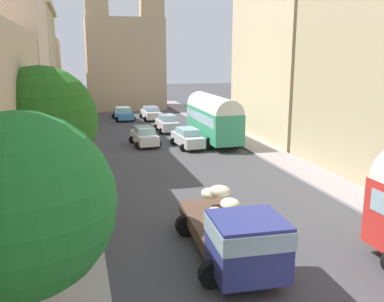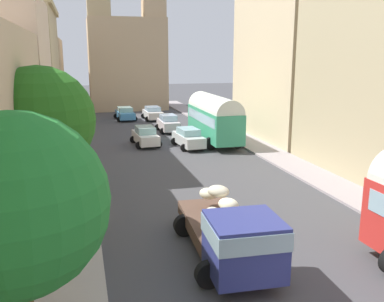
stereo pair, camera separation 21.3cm
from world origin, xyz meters
name	(u,v)px [view 1 (the left image)]	position (x,y,z in m)	size (l,w,h in m)	color
ground_plane	(169,152)	(0.00, 27.00, 0.00)	(154.00, 154.00, 0.00)	#434246
sidewalk_left	(72,157)	(-7.25, 27.00, 0.07)	(2.50, 70.00, 0.14)	#AFA79F
sidewalk_right	(256,146)	(7.25, 27.00, 0.07)	(2.50, 70.00, 0.14)	#9D9294
building_left_2	(8,84)	(-10.95, 26.09, 5.46)	(4.90, 10.30, 10.92)	beige
building_left_3	(25,70)	(-11.20, 39.10, 5.93)	(5.94, 14.15, 11.81)	tan
building_left_4	(36,76)	(-11.49, 53.74, 4.65)	(5.98, 13.37, 9.29)	tan
building_right_2	(279,64)	(10.60, 30.15, 6.53)	(4.19, 12.24, 13.07)	beige
distant_church	(125,54)	(0.00, 54.76, 7.46)	(10.30, 7.27, 21.06)	tan
parked_bus_1	(213,117)	(4.41, 29.63, 2.23)	(3.28, 8.85, 4.02)	#369B6E
cargo_truck_0	(234,233)	(-1.62, 8.71, 1.24)	(3.36, 6.96, 2.30)	navy
car_0	(144,136)	(-1.44, 29.87, 0.79)	(2.31, 4.15, 1.58)	silver
car_1	(123,114)	(-1.58, 44.40, 0.75)	(2.46, 4.38, 1.47)	#438BC7
car_2	(188,138)	(1.80, 28.17, 0.80)	(2.35, 4.32, 1.58)	silver
car_3	(167,123)	(1.68, 35.64, 0.83)	(2.20, 3.91, 1.67)	silver
car_4	(151,113)	(1.54, 43.75, 0.78)	(2.39, 4.21, 1.53)	silver
pedestrian_0	(58,253)	(-7.56, 9.21, 1.01)	(0.52, 0.52, 1.78)	#806258
pedestrian_1	(73,169)	(-7.11, 19.74, 1.05)	(0.49, 0.49, 1.84)	#534C4B
pedestrian_2	(70,143)	(-7.30, 27.61, 0.99)	(0.49, 0.49, 1.74)	#221D52
roadside_tree_0	(21,206)	(-7.90, 4.73, 4.28)	(3.94, 3.94, 6.26)	brown
roadside_tree_1	(42,121)	(-7.90, 11.69, 5.01)	(3.93, 3.93, 6.99)	brown
roadside_tree_2	(54,101)	(-7.90, 21.30, 4.72)	(3.22, 3.22, 6.37)	#51392A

